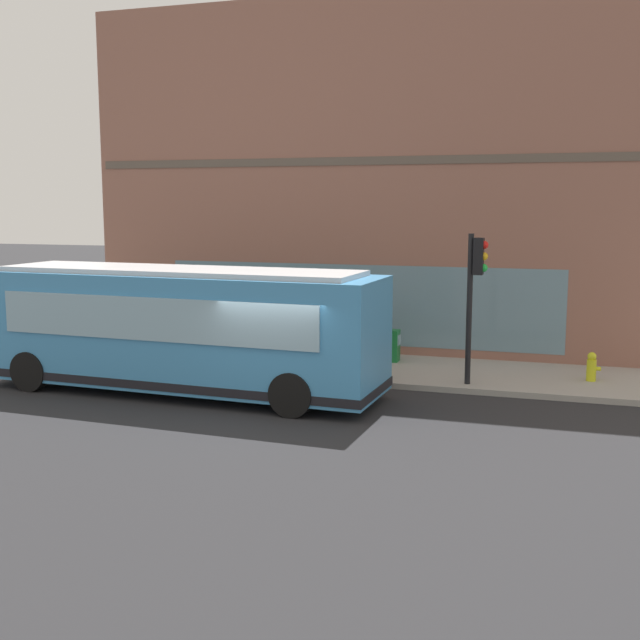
{
  "coord_description": "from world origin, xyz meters",
  "views": [
    {
      "loc": [
        -16.39,
        -6.08,
        4.61
      ],
      "look_at": [
        1.72,
        -0.33,
        1.81
      ],
      "focal_mm": 44.38,
      "sensor_mm": 36.0,
      "label": 1
    }
  ],
  "objects_px": {
    "pedestrian_walking_along_curb": "(342,326)",
    "newspaper_vending_box": "(392,346)",
    "city_bus_nearside": "(179,330)",
    "fire_hydrant": "(592,367)",
    "traffic_light_near_corner": "(475,280)"
  },
  "relations": [
    {
      "from": "traffic_light_near_corner",
      "to": "city_bus_nearside",
      "type": "bearing_deg",
      "value": 109.67
    },
    {
      "from": "traffic_light_near_corner",
      "to": "fire_hydrant",
      "type": "height_order",
      "value": "traffic_light_near_corner"
    },
    {
      "from": "newspaper_vending_box",
      "to": "pedestrian_walking_along_curb",
      "type": "bearing_deg",
      "value": 76.01
    },
    {
      "from": "city_bus_nearside",
      "to": "newspaper_vending_box",
      "type": "relative_size",
      "value": 11.27
    },
    {
      "from": "city_bus_nearside",
      "to": "newspaper_vending_box",
      "type": "distance_m",
      "value": 6.39
    },
    {
      "from": "traffic_light_near_corner",
      "to": "fire_hydrant",
      "type": "bearing_deg",
      "value": -65.7
    },
    {
      "from": "traffic_light_near_corner",
      "to": "pedestrian_walking_along_curb",
      "type": "xyz_separation_m",
      "value": [
        2.62,
        4.14,
        -1.71
      ]
    },
    {
      "from": "city_bus_nearside",
      "to": "fire_hydrant",
      "type": "distance_m",
      "value": 10.39
    },
    {
      "from": "pedestrian_walking_along_curb",
      "to": "city_bus_nearside",
      "type": "bearing_deg",
      "value": 152.14
    },
    {
      "from": "fire_hydrant",
      "to": "traffic_light_near_corner",
      "type": "bearing_deg",
      "value": 114.3
    },
    {
      "from": "city_bus_nearside",
      "to": "traffic_light_near_corner",
      "type": "xyz_separation_m",
      "value": [
        2.44,
        -6.81,
        1.2
      ]
    },
    {
      "from": "city_bus_nearside",
      "to": "fire_hydrant",
      "type": "xyz_separation_m",
      "value": [
        3.72,
        -9.65,
        -1.04
      ]
    },
    {
      "from": "city_bus_nearside",
      "to": "fire_hydrant",
      "type": "bearing_deg",
      "value": -68.94
    },
    {
      "from": "pedestrian_walking_along_curb",
      "to": "newspaper_vending_box",
      "type": "height_order",
      "value": "pedestrian_walking_along_curb"
    },
    {
      "from": "fire_hydrant",
      "to": "pedestrian_walking_along_curb",
      "type": "distance_m",
      "value": 7.12
    }
  ]
}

